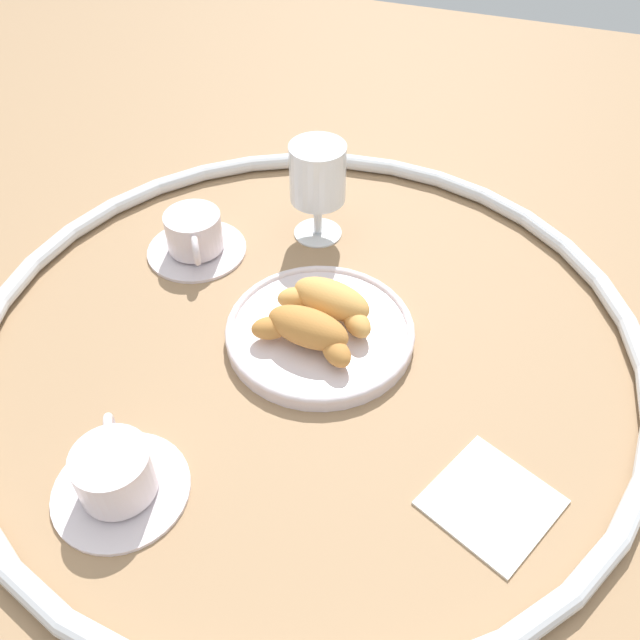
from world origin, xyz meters
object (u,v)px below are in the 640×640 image
(croissant_small, at_px, (307,331))
(folded_napkin, at_px, (491,501))
(pastry_plate, at_px, (320,331))
(juice_glass_left, at_px, (318,178))
(coffee_cup_far, at_px, (195,237))
(croissant_large, at_px, (330,302))
(coffee_cup_near, at_px, (116,476))

(croissant_small, relative_size, folded_napkin, 1.24)
(pastry_plate, bearing_deg, juice_glass_left, -69.60)
(croissant_small, distance_m, coffee_cup_far, 0.25)
(pastry_plate, relative_size, folded_napkin, 2.06)
(croissant_large, height_order, coffee_cup_near, croissant_large)
(pastry_plate, bearing_deg, croissant_small, 80.04)
(juice_glass_left, bearing_deg, croissant_large, 114.25)
(croissant_large, relative_size, coffee_cup_near, 0.99)
(croissant_small, bearing_deg, juice_glass_left, -73.43)
(croissant_large, height_order, juice_glass_left, juice_glass_left)
(coffee_cup_near, bearing_deg, coffee_cup_far, -74.54)
(pastry_plate, bearing_deg, coffee_cup_far, -24.38)
(croissant_large, height_order, folded_napkin, croissant_large)
(croissant_small, height_order, coffee_cup_far, croissant_small)
(coffee_cup_near, xyz_separation_m, coffee_cup_far, (0.10, -0.36, 0.00))
(coffee_cup_near, height_order, folded_napkin, coffee_cup_near)
(pastry_plate, bearing_deg, coffee_cup_near, 66.28)
(pastry_plate, height_order, croissant_small, croissant_small)
(croissant_large, distance_m, coffee_cup_near, 0.31)
(coffee_cup_far, xyz_separation_m, juice_glass_left, (-0.14, -0.10, 0.07))
(croissant_small, distance_m, juice_glass_left, 0.24)
(croissant_small, distance_m, folded_napkin, 0.27)
(croissant_small, distance_m, coffee_cup_near, 0.26)
(juice_glass_left, xyz_separation_m, folded_napkin, (-0.30, 0.35, -0.09))
(coffee_cup_far, height_order, juice_glass_left, juice_glass_left)
(croissant_large, xyz_separation_m, coffee_cup_far, (0.22, -0.07, -0.01))
(croissant_large, relative_size, folded_napkin, 1.22)
(coffee_cup_far, bearing_deg, juice_glass_left, -146.43)
(pastry_plate, xyz_separation_m, croissant_large, (-0.00, -0.02, 0.03))
(coffee_cup_near, distance_m, coffee_cup_far, 0.37)
(coffee_cup_near, bearing_deg, folded_napkin, -162.70)
(coffee_cup_near, height_order, juice_glass_left, juice_glass_left)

